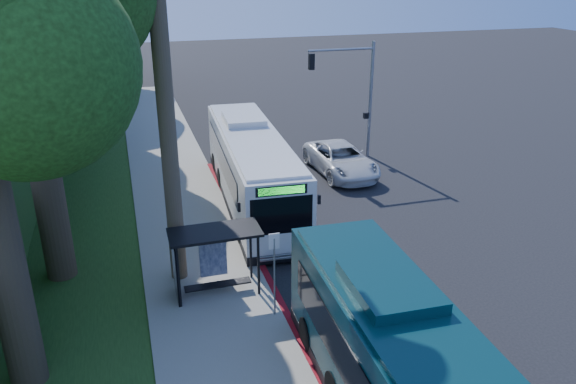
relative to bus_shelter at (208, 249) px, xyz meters
name	(u,v)px	position (x,y,z in m)	size (l,w,h in m)	color
ground	(361,234)	(7.26, 2.86, -1.81)	(140.00, 140.00, 0.00)	black
sidewalk	(198,256)	(-0.04, 2.86, -1.75)	(4.50, 70.00, 0.12)	gray
red_curb	(278,298)	(2.26, -1.14, -1.74)	(0.25, 30.00, 0.13)	maroon
grass_verge	(59,223)	(-5.74, 7.86, -1.78)	(8.00, 70.00, 0.06)	#234719
bus_shelter	(208,249)	(0.00, 0.00, 0.00)	(3.20, 1.51, 2.55)	black
stop_sign_pole	(274,264)	(1.86, -2.14, 0.28)	(0.35, 0.06, 3.17)	gray
traffic_signal_pole	(355,86)	(11.04, 12.86, 2.62)	(4.10, 0.30, 7.00)	gray
white_bus	(251,166)	(3.46, 7.86, 0.11)	(3.58, 13.33, 3.93)	silver
pickup	(341,159)	(9.27, 10.42, -0.97)	(2.77, 6.01, 1.67)	silver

